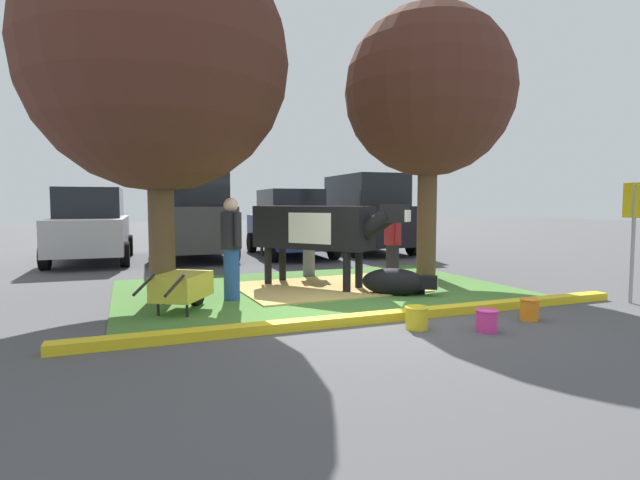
{
  "coord_description": "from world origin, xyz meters",
  "views": [
    {
      "loc": [
        -3.3,
        -6.33,
        1.61
      ],
      "look_at": [
        0.18,
        2.43,
        0.9
      ],
      "focal_mm": 27.57,
      "sensor_mm": 36.0,
      "label": 1
    }
  ],
  "objects_px": {
    "calf_lying": "(396,282)",
    "suv_dark_grey": "(193,215)",
    "person_visitor_near": "(231,246)",
    "bucket_orange": "(529,309)",
    "shade_tree_right": "(429,93)",
    "person_visitor_far": "(309,240)",
    "person_handler": "(393,243)",
    "bucket_yellow": "(417,317)",
    "suv_black": "(365,214)",
    "hatchback_white": "(91,226)",
    "sedan_blue": "(290,224)",
    "wheelbarrow": "(183,287)",
    "parking_sign": "(634,218)",
    "shade_tree_left": "(158,61)",
    "cow_holstein": "(317,228)",
    "bucket_pink": "(487,320)"
  },
  "relations": [
    {
      "from": "person_handler",
      "to": "suv_dark_grey",
      "type": "distance_m",
      "value": 6.93
    },
    {
      "from": "bucket_orange",
      "to": "shade_tree_left",
      "type": "bearing_deg",
      "value": 143.95
    },
    {
      "from": "shade_tree_right",
      "to": "person_visitor_near",
      "type": "distance_m",
      "value": 5.41
    },
    {
      "from": "shade_tree_right",
      "to": "calf_lying",
      "type": "height_order",
      "value": "shade_tree_right"
    },
    {
      "from": "bucket_pink",
      "to": "suv_black",
      "type": "bearing_deg",
      "value": 71.83
    },
    {
      "from": "person_handler",
      "to": "person_visitor_far",
      "type": "bearing_deg",
      "value": 131.32
    },
    {
      "from": "shade_tree_left",
      "to": "bucket_yellow",
      "type": "relative_size",
      "value": 19.37
    },
    {
      "from": "shade_tree_left",
      "to": "parking_sign",
      "type": "height_order",
      "value": "shade_tree_left"
    },
    {
      "from": "calf_lying",
      "to": "person_visitor_far",
      "type": "xyz_separation_m",
      "value": [
        -0.63,
        2.64,
        0.57
      ]
    },
    {
      "from": "person_visitor_near",
      "to": "wheelbarrow",
      "type": "xyz_separation_m",
      "value": [
        -0.84,
        -0.61,
        -0.53
      ]
    },
    {
      "from": "calf_lying",
      "to": "suv_black",
      "type": "height_order",
      "value": "suv_black"
    },
    {
      "from": "bucket_orange",
      "to": "suv_black",
      "type": "height_order",
      "value": "suv_black"
    },
    {
      "from": "bucket_yellow",
      "to": "hatchback_white",
      "type": "height_order",
      "value": "hatchback_white"
    },
    {
      "from": "person_visitor_near",
      "to": "person_visitor_far",
      "type": "height_order",
      "value": "person_visitor_near"
    },
    {
      "from": "wheelbarrow",
      "to": "suv_dark_grey",
      "type": "relative_size",
      "value": 0.32
    },
    {
      "from": "bucket_pink",
      "to": "sedan_blue",
      "type": "height_order",
      "value": "sedan_blue"
    },
    {
      "from": "shade_tree_left",
      "to": "person_visitor_near",
      "type": "height_order",
      "value": "shade_tree_left"
    },
    {
      "from": "person_visitor_far",
      "to": "parking_sign",
      "type": "relative_size",
      "value": 0.78
    },
    {
      "from": "person_visitor_far",
      "to": "sedan_blue",
      "type": "height_order",
      "value": "sedan_blue"
    },
    {
      "from": "person_visitor_far",
      "to": "bucket_orange",
      "type": "bearing_deg",
      "value": -73.84
    },
    {
      "from": "person_visitor_near",
      "to": "suv_black",
      "type": "distance_m",
      "value": 8.68
    },
    {
      "from": "parking_sign",
      "to": "suv_dark_grey",
      "type": "height_order",
      "value": "suv_dark_grey"
    },
    {
      "from": "cow_holstein",
      "to": "suv_dark_grey",
      "type": "relative_size",
      "value": 0.58
    },
    {
      "from": "person_visitor_near",
      "to": "bucket_pink",
      "type": "relative_size",
      "value": 5.91
    },
    {
      "from": "bucket_yellow",
      "to": "suv_dark_grey",
      "type": "bearing_deg",
      "value": 99.5
    },
    {
      "from": "shade_tree_right",
      "to": "parking_sign",
      "type": "relative_size",
      "value": 2.96
    },
    {
      "from": "suv_dark_grey",
      "to": "suv_black",
      "type": "xyz_separation_m",
      "value": [
        5.48,
        -0.27,
        0.0
      ]
    },
    {
      "from": "cow_holstein",
      "to": "wheelbarrow",
      "type": "height_order",
      "value": "cow_holstein"
    },
    {
      "from": "wheelbarrow",
      "to": "suv_black",
      "type": "relative_size",
      "value": 0.32
    },
    {
      "from": "shade_tree_right",
      "to": "calf_lying",
      "type": "xyz_separation_m",
      "value": [
        -1.66,
        -1.55,
        -3.68
      ]
    },
    {
      "from": "sedan_blue",
      "to": "bucket_orange",
      "type": "bearing_deg",
      "value": -87.22
    },
    {
      "from": "person_handler",
      "to": "hatchback_white",
      "type": "relative_size",
      "value": 0.34
    },
    {
      "from": "parking_sign",
      "to": "suv_black",
      "type": "xyz_separation_m",
      "value": [
        -0.21,
        9.05,
        -0.1
      ]
    },
    {
      "from": "shade_tree_right",
      "to": "bucket_yellow",
      "type": "bearing_deg",
      "value": -125.32
    },
    {
      "from": "person_visitor_near",
      "to": "bucket_orange",
      "type": "distance_m",
      "value": 4.6
    },
    {
      "from": "cow_holstein",
      "to": "sedan_blue",
      "type": "height_order",
      "value": "sedan_blue"
    },
    {
      "from": "shade_tree_left",
      "to": "person_visitor_far",
      "type": "relative_size",
      "value": 3.95
    },
    {
      "from": "wheelbarrow",
      "to": "bucket_yellow",
      "type": "relative_size",
      "value": 4.86
    },
    {
      "from": "calf_lying",
      "to": "bucket_yellow",
      "type": "xyz_separation_m",
      "value": [
        -0.9,
        -2.06,
        -0.09
      ]
    },
    {
      "from": "person_visitor_far",
      "to": "hatchback_white",
      "type": "relative_size",
      "value": 0.34
    },
    {
      "from": "shade_tree_right",
      "to": "suv_dark_grey",
      "type": "distance_m",
      "value": 7.63
    },
    {
      "from": "wheelbarrow",
      "to": "parking_sign",
      "type": "relative_size",
      "value": 0.78
    },
    {
      "from": "calf_lying",
      "to": "suv_dark_grey",
      "type": "height_order",
      "value": "suv_dark_grey"
    },
    {
      "from": "person_handler",
      "to": "wheelbarrow",
      "type": "bearing_deg",
      "value": -164.02
    },
    {
      "from": "hatchback_white",
      "to": "sedan_blue",
      "type": "bearing_deg",
      "value": -4.84
    },
    {
      "from": "calf_lying",
      "to": "bucket_yellow",
      "type": "distance_m",
      "value": 2.25
    },
    {
      "from": "bucket_yellow",
      "to": "person_handler",
      "type": "bearing_deg",
      "value": 64.89
    },
    {
      "from": "person_visitor_near",
      "to": "cow_holstein",
      "type": "bearing_deg",
      "value": 19.2
    },
    {
      "from": "person_visitor_far",
      "to": "parking_sign",
      "type": "xyz_separation_m",
      "value": [
        3.83,
        -4.58,
        0.56
      ]
    },
    {
      "from": "person_visitor_near",
      "to": "hatchback_white",
      "type": "relative_size",
      "value": 0.38
    }
  ]
}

